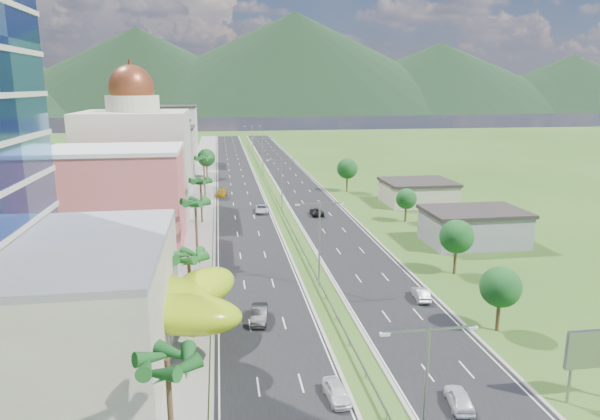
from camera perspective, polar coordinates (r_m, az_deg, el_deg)
name	(u,v)px	position (r m, az deg, el deg)	size (l,w,h in m)	color
ground	(336,320)	(59.35, 3.85, -11.61)	(500.00, 500.00, 0.00)	#2D5119
road_left	(237,180)	(144.79, -6.74, 3.18)	(11.00, 260.00, 0.04)	black
road_right	(292,179)	(146.02, -0.84, 3.36)	(11.00, 260.00, 0.04)	black
sidewalk_left	(201,181)	(144.81, -10.51, 3.07)	(7.00, 260.00, 0.12)	gray
median_guardrail	(271,190)	(127.46, -3.09, 2.17)	(0.10, 216.06, 0.76)	gray
streetlight_median_a	(426,391)	(35.06, 13.27, -18.28)	(6.04, 0.25, 11.00)	gray
streetlight_median_b	(319,235)	(66.22, 2.08, -2.71)	(6.04, 0.25, 11.00)	gray
streetlight_median_c	(282,180)	(104.84, -1.96, 3.20)	(6.04, 0.25, 11.00)	gray
streetlight_median_d	(263,152)	(149.16, -3.98, 6.15)	(6.04, 0.25, 11.00)	gray
streetlight_median_e	(253,137)	(193.80, -5.09, 7.73)	(6.04, 0.25, 11.00)	gray
lime_canopy	(137,302)	(53.09, -16.95, -9.40)	(18.00, 15.00, 7.40)	#99BB12
pink_shophouse	(117,200)	(87.83, -18.99, 1.04)	(20.00, 15.00, 15.00)	#D85D58
domed_building	(136,156)	(109.61, -17.06, 5.51)	(20.00, 20.00, 28.70)	beige
midrise_grey	(157,157)	(134.50, -15.05, 5.50)	(16.00, 15.00, 16.00)	gray
midrise_beige	(165,152)	(156.40, -14.16, 6.01)	(16.00, 15.00, 13.00)	#B1A292
midrise_white	(172,136)	(178.93, -13.53, 7.70)	(16.00, 15.00, 18.00)	silver
billboard	(596,351)	(49.47, 29.04, -12.98)	(5.20, 0.35, 6.20)	gray
shed_near	(474,228)	(90.05, 18.02, -1.87)	(15.00, 10.00, 5.00)	gray
shed_far	(418,193)	(117.65, 12.44, 1.74)	(14.00, 12.00, 4.40)	#B1A292
palm_tree_a	(167,367)	(35.08, -13.95, -15.90)	(3.60, 3.60, 9.10)	#47301C
palm_tree_b	(188,259)	(57.51, -11.81, -5.14)	(3.60, 3.60, 8.10)	#47301C
palm_tree_c	(195,205)	(76.43, -11.10, 0.56)	(3.60, 3.60, 9.60)	#47301C
palm_tree_d	(201,183)	(99.17, -10.56, 2.88)	(3.60, 3.60, 8.60)	#47301C
palm_tree_e	(204,160)	(123.74, -10.23, 5.26)	(3.60, 3.60, 9.40)	#47301C
leafy_tree_lfar	(206,158)	(148.88, -9.96, 5.51)	(4.90, 4.90, 8.05)	#47301C
leafy_tree_ra	(501,287)	(58.69, 20.61, -7.71)	(4.20, 4.20, 6.90)	#47301C
leafy_tree_rb	(457,237)	(74.24, 16.36, -2.75)	(4.55, 4.55, 7.47)	#47301C
leafy_tree_rc	(406,199)	(100.69, 11.27, 1.16)	(3.85, 3.85, 6.33)	#47301C
leafy_tree_rd	(347,169)	(127.64, 5.06, 4.41)	(4.90, 4.90, 8.05)	#47301C
mountain_ridge	(296,113)	(508.31, -0.46, 10.34)	(860.00, 140.00, 90.00)	black
car_white_near_left	(337,392)	(45.63, 3.92, -18.77)	(1.62, 4.03, 1.37)	white
car_dark_left	(259,314)	(58.69, -4.36, -11.01)	(1.71, 4.90, 1.61)	black
car_silver_mid_left	(262,209)	(107.03, -4.11, 0.12)	(2.47, 5.36, 1.49)	#B9BCC2
car_yellow_far_left	(221,193)	(124.39, -8.38, 1.86)	(2.11, 5.19, 1.51)	#C19416
car_white_near_right	(459,398)	(46.43, 16.62, -18.70)	(1.67, 4.15, 1.41)	silver
car_silver_right	(421,294)	(65.69, 12.77, -8.72)	(1.46, 4.20, 1.38)	#AFB1B7
car_dark_far_right	(317,212)	(104.69, 1.79, -0.17)	(2.29, 4.97, 1.38)	black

